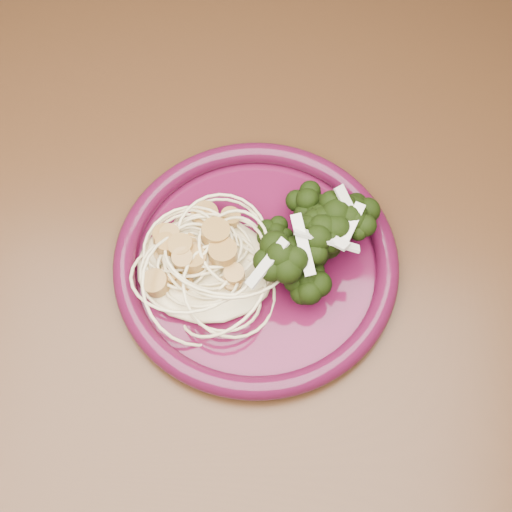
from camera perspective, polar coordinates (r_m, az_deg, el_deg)
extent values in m
plane|color=#502E1B|center=(1.36, -1.48, -15.06)|extent=(3.50, 3.50, 0.00)
cube|color=#472814|center=(0.66, -2.92, -1.21)|extent=(1.20, 0.80, 0.04)
cylinder|color=#4A0C26|center=(0.64, 0.00, -0.72)|extent=(0.31, 0.31, 0.01)
torus|color=#4A0C26|center=(0.63, 0.00, -0.38)|extent=(0.32, 0.32, 0.02)
ellipsoid|color=#F9E8AA|center=(0.62, -4.07, -0.59)|extent=(0.15, 0.14, 0.03)
ellipsoid|color=black|center=(0.62, 4.98, 1.12)|extent=(0.12, 0.16, 0.05)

